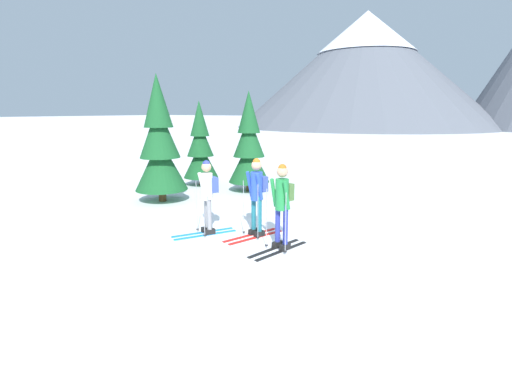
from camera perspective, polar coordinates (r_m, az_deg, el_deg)
name	(u,v)px	position (r m, az deg, el deg)	size (l,w,h in m)	color
ground_plane	(244,236)	(8.96, -1.83, -6.78)	(400.00, 400.00, 0.00)	white
skier_in_white	(208,192)	(8.95, -7.43, -0.07)	(1.10, 1.48, 1.80)	#1E84D1
skier_in_blue	(257,192)	(8.71, 0.13, 0.00)	(0.84, 1.59, 1.87)	red
skier_in_green	(282,201)	(7.89, 4.03, -1.38)	(0.71, 1.59, 1.86)	black
pine_tree_near	(200,147)	(14.99, -8.53, 6.78)	(1.38, 1.38, 3.33)	#51381E
pine_tree_mid	(160,145)	(12.46, -14.52, 7.03)	(1.69, 1.69, 4.09)	#51381E
pine_tree_far	(249,146)	(13.68, -1.09, 7.00)	(1.51, 1.51, 3.64)	#51381E
mountain_ridge_distant	(439,54)	(74.11, 26.23, 18.39)	(69.22, 46.40, 29.76)	slate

